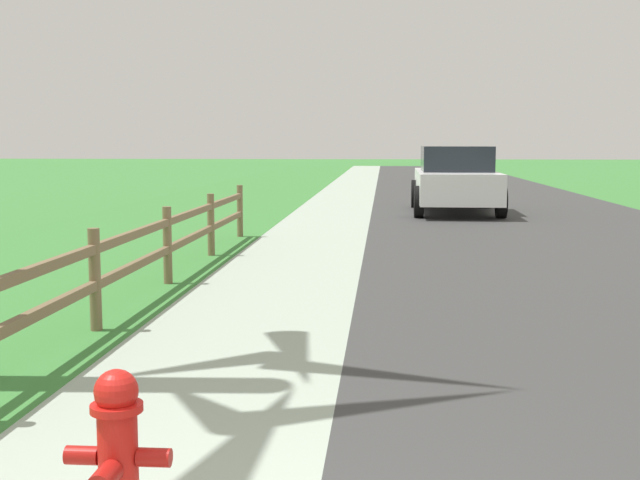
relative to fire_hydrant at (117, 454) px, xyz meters
name	(u,v)px	position (x,y,z in m)	size (l,w,h in m)	color
ground_plane	(375,196)	(0.85, 23.87, -0.40)	(120.00, 120.00, 0.00)	#3A7E37
road_asphalt	(475,193)	(4.35, 25.87, -0.39)	(7.00, 66.00, 0.01)	#393939
curb_concrete	(291,192)	(-2.15, 25.87, -0.39)	(6.00, 66.00, 0.01)	#9EAE9D
grass_verge	(250,192)	(-3.65, 25.87, -0.39)	(5.00, 66.00, 0.00)	#3A7E37
fire_hydrant	(117,454)	(0.00, 0.00, 0.00)	(0.47, 0.39, 0.78)	red
rail_fence	(136,253)	(-1.52, 5.29, 0.18)	(0.11, 13.11, 0.97)	brown
parked_suv_white	(455,179)	(2.96, 17.60, 0.44)	(2.17, 4.97, 1.67)	white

